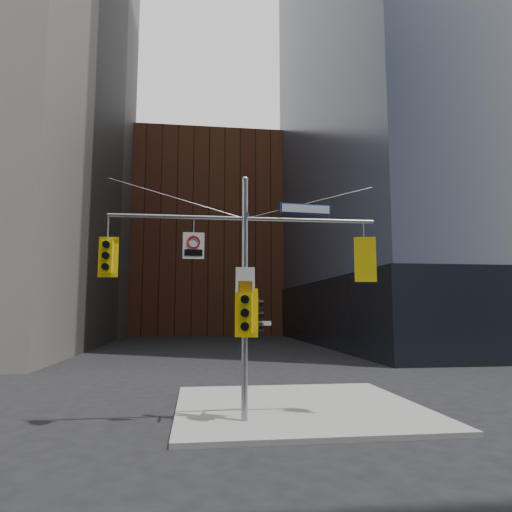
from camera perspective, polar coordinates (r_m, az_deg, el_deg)
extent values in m
plane|color=black|center=(11.89, -0.38, -22.74)|extent=(160.00, 160.00, 0.00)
cube|color=gray|center=(16.04, 5.26, -18.26)|extent=(8.00, 8.00, 0.15)
cube|color=black|center=(52.38, 26.93, -6.38)|extent=(36.40, 36.40, 6.00)
cube|color=brown|center=(70.19, -6.17, 2.02)|extent=(26.00, 20.00, 28.00)
cylinder|color=gray|center=(13.43, -1.41, -5.38)|extent=(0.18, 0.18, 7.20)
sphere|color=gray|center=(13.99, -1.37, 9.52)|extent=(0.20, 0.20, 0.20)
cylinder|color=gray|center=(13.64, -9.80, 4.85)|extent=(4.00, 0.11, 0.11)
cylinder|color=gray|center=(14.05, 6.78, 4.46)|extent=(4.00, 0.11, 0.11)
cylinder|color=gray|center=(13.36, -1.23, 5.00)|extent=(0.10, 0.70, 0.10)
cylinder|color=gray|center=(13.76, -9.75, 7.09)|extent=(4.00, 0.02, 1.12)
cylinder|color=gray|center=(14.16, 6.75, 6.64)|extent=(4.00, 0.02, 1.12)
cube|color=yellow|center=(13.68, -18.12, -0.03)|extent=(0.31, 0.22, 0.95)
cube|color=yellow|center=(13.84, -17.98, -0.11)|extent=(0.56, 0.05, 1.17)
cylinder|color=black|center=(13.55, -18.23, 1.38)|extent=(0.20, 0.15, 0.20)
cylinder|color=black|center=(13.62, -18.16, 1.34)|extent=(0.17, 0.02, 0.17)
cylinder|color=black|center=(13.51, -18.28, 0.06)|extent=(0.20, 0.15, 0.20)
cylinder|color=black|center=(13.58, -18.21, 0.02)|extent=(0.17, 0.02, 0.17)
cylinder|color=black|center=(13.47, -18.33, -1.27)|extent=(0.20, 0.15, 0.20)
cylinder|color=black|center=(13.54, -18.26, -1.30)|extent=(0.17, 0.02, 0.17)
cube|color=yellow|center=(14.37, 13.40, -0.50)|extent=(0.40, 0.32, 1.10)
cube|color=yellow|center=(14.19, 13.50, -0.41)|extent=(0.64, 0.18, 1.36)
cylinder|color=black|center=(14.62, 13.24, 0.84)|extent=(0.26, 0.21, 0.23)
cylinder|color=black|center=(14.54, 13.29, 0.89)|extent=(0.20, 0.06, 0.20)
cylinder|color=black|center=(14.58, 13.28, -0.59)|extent=(0.26, 0.21, 0.23)
cylinder|color=black|center=(14.50, 13.33, -0.55)|extent=(0.20, 0.06, 0.20)
cylinder|color=black|center=(14.54, 13.32, -2.03)|extent=(0.26, 0.21, 0.23)
cylinder|color=black|center=(14.46, 13.37, -2.00)|extent=(0.20, 0.06, 0.20)
cube|color=yellow|center=(13.46, -0.23, -7.43)|extent=(0.27, 0.36, 1.02)
cylinder|color=black|center=(13.46, 0.60, -5.98)|extent=(0.18, 0.23, 0.21)
cylinder|color=black|center=(13.46, 0.27, -5.98)|extent=(0.04, 0.18, 0.18)
cylinder|color=black|center=(13.46, 0.61, -7.43)|extent=(0.18, 0.23, 0.21)
cylinder|color=black|center=(13.46, 0.27, -7.43)|extent=(0.04, 0.18, 0.18)
cylinder|color=black|center=(13.47, 0.61, -8.87)|extent=(0.18, 0.23, 0.21)
cylinder|color=#0CE559|center=(13.47, 0.27, -8.87)|extent=(0.04, 0.18, 0.18)
cube|color=yellow|center=(13.15, -1.29, -7.11)|extent=(0.41, 0.33, 1.14)
cube|color=yellow|center=(13.34, -1.21, -7.10)|extent=(0.66, 0.18, 1.41)
cylinder|color=black|center=(12.94, -1.39, -5.43)|extent=(0.27, 0.22, 0.24)
cylinder|color=black|center=(13.02, -1.35, -5.44)|extent=(0.21, 0.06, 0.21)
cylinder|color=black|center=(12.93, -1.39, -7.11)|extent=(0.27, 0.22, 0.24)
cylinder|color=black|center=(13.02, -1.35, -7.11)|extent=(0.21, 0.06, 0.21)
cylinder|color=black|center=(12.94, -1.40, -8.79)|extent=(0.27, 0.22, 0.24)
cylinder|color=black|center=(13.03, -1.36, -8.78)|extent=(0.21, 0.06, 0.21)
cube|color=navy|center=(14.09, 6.24, 5.88)|extent=(1.60, 0.18, 0.31)
cube|color=silver|center=(14.06, 6.26, 5.90)|extent=(1.51, 0.15, 0.24)
cube|color=silver|center=(13.47, -7.81, 1.30)|extent=(0.62, 0.05, 0.78)
torus|color=#B20A0A|center=(13.46, -7.81, 1.75)|extent=(0.39, 0.06, 0.39)
cube|color=black|center=(13.42, -7.83, 0.43)|extent=(0.52, 0.02, 0.19)
cube|color=silver|center=(13.34, -1.35, -2.98)|extent=(0.56, 0.07, 0.73)
cube|color=#D88C00|center=(13.30, -1.35, -3.85)|extent=(0.41, 0.04, 0.33)
cube|color=silver|center=(13.48, 0.50, -8.41)|extent=(0.66, 0.04, 0.13)
cube|color=#145926|center=(13.88, -1.62, -8.30)|extent=(0.05, 0.75, 0.15)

